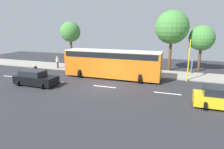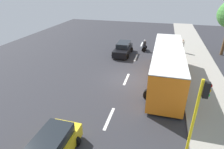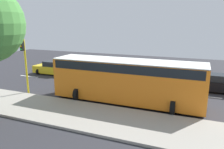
{
  "view_description": "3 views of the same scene",
  "coord_description": "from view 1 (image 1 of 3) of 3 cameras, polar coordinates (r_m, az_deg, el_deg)",
  "views": [
    {
      "loc": [
        -16.78,
        -6.66,
        5.73
      ],
      "look_at": [
        0.04,
        -0.76,
        1.3
      ],
      "focal_mm": 30.57,
      "sensor_mm": 36.0,
      "label": 1
    },
    {
      "loc": [
        2.82,
        -15.66,
        8.2
      ],
      "look_at": [
        -1.08,
        -1.31,
        0.98
      ],
      "focal_mm": 29.96,
      "sensor_mm": 36.0,
      "label": 2
    },
    {
      "loc": [
        18.24,
        5.28,
        5.79
      ],
      "look_at": [
        0.1,
        -2.09,
        1.13
      ],
      "focal_mm": 35.02,
      "sensor_mm": 36.0,
      "label": 3
    }
  ],
  "objects": [
    {
      "name": "lane_stripe_mid",
      "position": [
        18.94,
        -2.22,
        -3.64
      ],
      "size": [
        0.2,
        2.4,
        0.01
      ],
      "primitive_type": "cube",
      "color": "white",
      "rests_on": "ground"
    },
    {
      "name": "lane_stripe_south",
      "position": [
        21.78,
        -17.07,
        -1.91
      ],
      "size": [
        0.2,
        2.4,
        0.01
      ],
      "primitive_type": "cube",
      "color": "white",
      "rests_on": "ground"
    },
    {
      "name": "street_tree_south",
      "position": [
        27.67,
        25.27,
        9.76
      ],
      "size": [
        3.24,
        3.24,
        5.99
      ],
      "color": "brown",
      "rests_on": "ground"
    },
    {
      "name": "lane_stripe_far_south",
      "position": [
        25.74,
        -27.93,
        -0.55
      ],
      "size": [
        0.2,
        2.4,
        0.01
      ],
      "primitive_type": "cube",
      "color": "white",
      "rests_on": "ground"
    },
    {
      "name": "pedestrian_near_signal",
      "position": [
        25.7,
        22.69,
        2.4
      ],
      "size": [
        0.4,
        0.24,
        1.69
      ],
      "color": "#72604C",
      "rests_on": "sidewalk"
    },
    {
      "name": "motorcycle",
      "position": [
        24.01,
        -22.06,
        0.69
      ],
      "size": [
        0.6,
        1.3,
        1.53
      ],
      "color": "black",
      "rests_on": "ground"
    },
    {
      "name": "street_tree_center",
      "position": [
        26.57,
        17.5,
        13.31
      ],
      "size": [
        4.31,
        4.31,
        7.9
      ],
      "color": "brown",
      "rests_on": "ground"
    },
    {
      "name": "traffic_light_corner",
      "position": [
        21.83,
        22.12,
        5.57
      ],
      "size": [
        0.49,
        0.24,
        4.5
      ],
      "color": "yellow",
      "rests_on": "ground"
    },
    {
      "name": "street_tree_north",
      "position": [
        31.87,
        -12.35,
        12.3
      ],
      "size": [
        3.22,
        3.22,
        6.63
      ],
      "color": "brown",
      "rests_on": "ground"
    },
    {
      "name": "lane_stripe_north",
      "position": [
        17.74,
        16.21,
        -5.45
      ],
      "size": [
        0.2,
        2.4,
        0.01
      ],
      "primitive_type": "cube",
      "color": "white",
      "rests_on": "ground"
    },
    {
      "name": "city_bus",
      "position": [
        21.85,
        0.03,
        3.72
      ],
      "size": [
        3.2,
        11.0,
        3.16
      ],
      "color": "orange",
      "rests_on": "ground"
    },
    {
      "name": "sidewalk",
      "position": [
        25.33,
        3.59,
        1.03
      ],
      "size": [
        4.0,
        60.0,
        0.15
      ],
      "primitive_type": "cube",
      "color": "#9E998E",
      "rests_on": "ground"
    },
    {
      "name": "ground_plane",
      "position": [
        18.95,
        -2.22,
        -3.81
      ],
      "size": [
        40.0,
        60.0,
        0.1
      ],
      "primitive_type": "cube",
      "color": "#2D2D33"
    },
    {
      "name": "car_black",
      "position": [
        20.74,
        -21.95,
        -1.08
      ],
      "size": [
        2.18,
        4.34,
        1.52
      ],
      "color": "black",
      "rests_on": "ground"
    },
    {
      "name": "pedestrian_by_tree",
      "position": [
        27.78,
        -15.99,
        3.74
      ],
      "size": [
        0.4,
        0.24,
        1.69
      ],
      "color": "#72604C",
      "rests_on": "sidewalk"
    }
  ]
}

